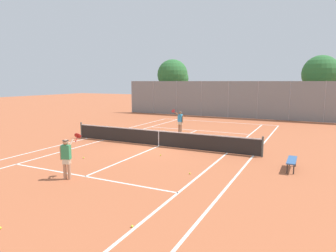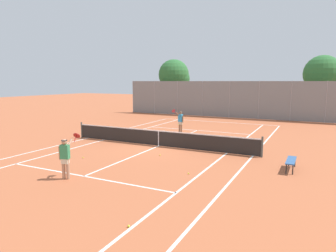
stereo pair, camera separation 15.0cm
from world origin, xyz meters
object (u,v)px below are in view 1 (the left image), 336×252
at_px(loose_tennis_ball_3, 84,158).
at_px(player_near_side, 67,156).
at_px(player_far_left, 180,120).
at_px(loose_tennis_ball_2, 0,228).
at_px(tree_behind_left, 174,76).
at_px(loose_tennis_ball_1, 178,125).
at_px(tennis_net, 159,138).
at_px(loose_tennis_ball_5, 161,155).
at_px(tree_behind_right, 320,75).
at_px(loose_tennis_ball_4, 190,173).
at_px(courtside_bench, 292,161).
at_px(loose_tennis_ball_0, 132,226).

bearing_deg(loose_tennis_ball_3, player_near_side, -59.18).
relative_size(player_far_left, loose_tennis_ball_2, 26.88).
bearing_deg(player_near_side, tree_behind_left, 105.88).
relative_size(player_near_side, loose_tennis_ball_1, 26.88).
xyz_separation_m(tennis_net, loose_tennis_ball_5, (1.17, -2.02, -0.48)).
height_order(tennis_net, loose_tennis_ball_2, tennis_net).
height_order(player_far_left, tree_behind_right, tree_behind_right).
distance_m(loose_tennis_ball_4, tree_behind_right, 24.27).
bearing_deg(courtside_bench, tree_behind_left, 126.59).
height_order(loose_tennis_ball_3, courtside_bench, courtside_bench).
relative_size(tennis_net, loose_tennis_ball_2, 181.82).
bearing_deg(tennis_net, loose_tennis_ball_3, -115.99).
distance_m(player_far_left, tree_behind_right, 17.35).
distance_m(player_far_left, loose_tennis_ball_0, 14.91).
relative_size(loose_tennis_ball_0, tree_behind_left, 0.01).
bearing_deg(player_near_side, player_far_left, 91.82).
distance_m(player_near_side, loose_tennis_ball_4, 5.00).
bearing_deg(loose_tennis_ball_5, player_far_left, 105.76).
bearing_deg(loose_tennis_ball_3, loose_tennis_ball_1, 92.06).
bearing_deg(loose_tennis_ball_2, tennis_net, 95.28).
height_order(tennis_net, tree_behind_right, tree_behind_right).
height_order(tennis_net, tree_behind_left, tree_behind_left).
distance_m(loose_tennis_ball_3, tree_behind_right, 25.98).
xyz_separation_m(player_near_side, courtside_bench, (7.86, 5.21, -0.52)).
xyz_separation_m(player_near_side, tree_behind_right, (8.91, 26.08, 3.55)).
bearing_deg(loose_tennis_ball_0, courtside_bench, 65.40).
distance_m(player_near_side, loose_tennis_ball_0, 5.06).
bearing_deg(loose_tennis_ball_1, player_near_side, -82.20).
bearing_deg(tree_behind_left, tree_behind_right, 1.65).
xyz_separation_m(tennis_net, tree_behind_right, (8.50, 19.13, 3.97)).
xyz_separation_m(player_far_left, loose_tennis_ball_4, (4.48, -9.15, -0.89)).
distance_m(loose_tennis_ball_0, loose_tennis_ball_5, 7.72).
bearing_deg(tree_behind_right, courtside_bench, -92.89).
height_order(loose_tennis_ball_5, tree_behind_right, tree_behind_right).
xyz_separation_m(loose_tennis_ball_2, loose_tennis_ball_5, (0.18, 8.75, 0.00)).
relative_size(loose_tennis_ball_0, tree_behind_right, 0.01).
relative_size(player_far_left, loose_tennis_ball_1, 26.88).
distance_m(loose_tennis_ball_3, courtside_bench, 9.82).
relative_size(tree_behind_left, tree_behind_right, 1.01).
bearing_deg(tree_behind_left, loose_tennis_ball_0, -67.14).
bearing_deg(tennis_net, tree_behind_left, 112.40).
bearing_deg(courtside_bench, loose_tennis_ball_1, 134.69).
distance_m(loose_tennis_ball_2, tree_behind_left, 31.01).
xyz_separation_m(loose_tennis_ball_4, tree_behind_left, (-11.39, 22.91, 4.44)).
relative_size(player_near_side, courtside_bench, 1.18).
height_order(player_near_side, loose_tennis_ball_4, player_near_side).
xyz_separation_m(tennis_net, loose_tennis_ball_2, (1.00, -10.77, -0.48)).
distance_m(loose_tennis_ball_4, tree_behind_left, 25.97).
xyz_separation_m(loose_tennis_ball_1, tree_behind_right, (11.00, 10.81, 4.44)).
relative_size(tennis_net, loose_tennis_ball_5, 181.82).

